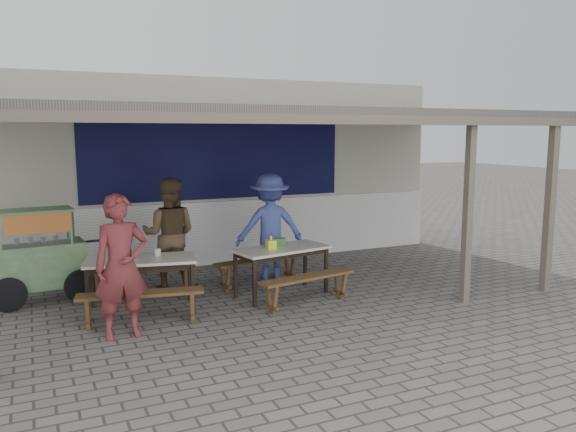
# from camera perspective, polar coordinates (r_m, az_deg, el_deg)

# --- Properties ---
(ground) EXTENTS (60.00, 60.00, 0.00)m
(ground) POSITION_cam_1_polar(r_m,az_deg,el_deg) (8.31, 0.79, -8.96)
(ground) COLOR slate
(ground) RESTS_ON ground
(back_wall) EXTENTS (9.00, 1.28, 3.50)m
(back_wall) POSITION_cam_1_polar(r_m,az_deg,el_deg) (11.29, -7.06, 4.51)
(back_wall) COLOR beige
(back_wall) RESTS_ON ground
(warung_roof) EXTENTS (9.00, 4.21, 2.81)m
(warung_roof) POSITION_cam_1_polar(r_m,az_deg,el_deg) (8.75, -1.64, 9.95)
(warung_roof) COLOR #5F5651
(warung_roof) RESTS_ON ground
(table_left) EXTENTS (1.61, 0.97, 0.75)m
(table_left) POSITION_cam_1_polar(r_m,az_deg,el_deg) (8.12, -14.73, -4.73)
(table_left) COLOR silver
(table_left) RESTS_ON ground
(bench_left_street) EXTENTS (1.62, 0.58, 0.45)m
(bench_left_street) POSITION_cam_1_polar(r_m,az_deg,el_deg) (7.57, -14.72, -8.28)
(bench_left_street) COLOR brown
(bench_left_street) RESTS_ON ground
(bench_left_wall) EXTENTS (1.62, 0.58, 0.45)m
(bench_left_wall) POSITION_cam_1_polar(r_m,az_deg,el_deg) (8.84, -14.59, -5.86)
(bench_left_wall) COLOR brown
(bench_left_wall) RESTS_ON ground
(table_right) EXTENTS (1.53, 0.91, 0.75)m
(table_right) POSITION_cam_1_polar(r_m,az_deg,el_deg) (8.59, -0.65, -3.74)
(table_right) COLOR silver
(table_right) RESTS_ON ground
(bench_right_street) EXTENTS (1.56, 0.55, 0.45)m
(bench_right_street) POSITION_cam_1_polar(r_m,az_deg,el_deg) (8.15, 2.00, -6.83)
(bench_right_street) COLOR brown
(bench_right_street) RESTS_ON ground
(bench_right_wall) EXTENTS (1.56, 0.55, 0.45)m
(bench_right_wall) POSITION_cam_1_polar(r_m,az_deg,el_deg) (9.21, -2.99, -5.03)
(bench_right_wall) COLOR brown
(bench_right_wall) RESTS_ON ground
(vendor_cart) EXTENTS (1.71, 0.79, 1.39)m
(vendor_cart) POSITION_cam_1_polar(r_m,az_deg,el_deg) (9.03, -23.88, -3.34)
(vendor_cart) COLOR #7DA870
(vendor_cart) RESTS_ON ground
(patron_street_side) EXTENTS (0.67, 0.47, 1.77)m
(patron_street_side) POSITION_cam_1_polar(r_m,az_deg,el_deg) (7.11, -16.58, -4.94)
(patron_street_side) COLOR maroon
(patron_street_side) RESTS_ON ground
(patron_wall_side) EXTENTS (1.07, 0.97, 1.79)m
(patron_wall_side) POSITION_cam_1_polar(r_m,az_deg,el_deg) (9.05, -11.96, -1.85)
(patron_wall_side) COLOR brown
(patron_wall_side) RESTS_ON ground
(patron_right_table) EXTENTS (1.27, 0.88, 1.80)m
(patron_right_table) POSITION_cam_1_polar(r_m,az_deg,el_deg) (9.58, -1.86, -1.07)
(patron_right_table) COLOR #4957AA
(patron_right_table) RESTS_ON ground
(tissue_box) EXTENTS (0.14, 0.14, 0.13)m
(tissue_box) POSITION_cam_1_polar(r_m,az_deg,el_deg) (8.48, -1.73, -2.90)
(tissue_box) COLOR yellow
(tissue_box) RESTS_ON table_right
(donation_box) EXTENTS (0.22, 0.18, 0.12)m
(donation_box) POSITION_cam_1_polar(r_m,az_deg,el_deg) (8.68, -0.87, -2.67)
(donation_box) COLOR #337232
(donation_box) RESTS_ON table_right
(condiment_jar) EXTENTS (0.09, 0.09, 0.10)m
(condiment_jar) POSITION_cam_1_polar(r_m,az_deg,el_deg) (8.23, -13.12, -3.59)
(condiment_jar) COLOR silver
(condiment_jar) RESTS_ON table_left
(condiment_bowl) EXTENTS (0.22, 0.22, 0.05)m
(condiment_bowl) POSITION_cam_1_polar(r_m,az_deg,el_deg) (8.15, -15.82, -3.99)
(condiment_bowl) COLOR white
(condiment_bowl) RESTS_ON table_left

